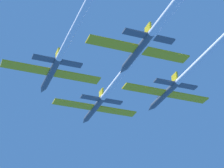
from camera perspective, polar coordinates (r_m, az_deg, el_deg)
name	(u,v)px	position (r m, az deg, el deg)	size (l,w,h in m)	color
jet_lead	(133,60)	(73.46, 2.63, 3.02)	(16.35, 61.77, 2.71)	#4C5660
jet_left_wing	(86,6)	(61.40, -3.19, 9.61)	(16.35, 61.20, 2.71)	#4C5660
jet_right_wing	(216,45)	(71.57, 12.69, 4.70)	(16.35, 57.46, 2.71)	#4C5660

